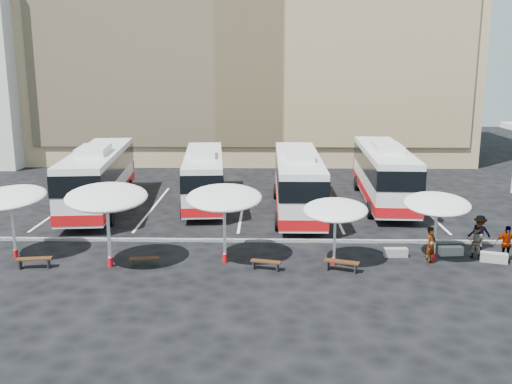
{
  "coord_description": "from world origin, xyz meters",
  "views": [
    {
      "loc": [
        1.66,
        -28.93,
        9.33
      ],
      "look_at": [
        1.0,
        3.0,
        2.2
      ],
      "focal_mm": 40.0,
      "sensor_mm": 36.0,
      "label": 1
    }
  ],
  "objects_px": {
    "wood_bench_3": "(342,264)",
    "passenger_1": "(476,241)",
    "passenger_0": "(431,246)",
    "bus_1": "(204,175)",
    "bus_0": "(99,176)",
    "conc_bench_0": "(396,252)",
    "sunshade_3": "(336,210)",
    "passenger_2": "(506,244)",
    "wood_bench_0": "(34,260)",
    "conc_bench_1": "(451,251)",
    "sunshade_1": "(107,197)",
    "sunshade_2": "(224,198)",
    "bus_3": "(384,172)",
    "sunshade_0": "(10,198)",
    "wood_bench_1": "(144,260)",
    "wood_bench_2": "(266,263)",
    "sunshade_4": "(437,204)",
    "passenger_3": "(479,233)",
    "conc_bench_2": "(494,258)",
    "bus_2": "(298,180)"
  },
  "relations": [
    {
      "from": "sunshade_2",
      "to": "wood_bench_3",
      "type": "bearing_deg",
      "value": -11.65
    },
    {
      "from": "sunshade_3",
      "to": "sunshade_2",
      "type": "bearing_deg",
      "value": 177.07
    },
    {
      "from": "conc_bench_1",
      "to": "passenger_1",
      "type": "relative_size",
      "value": 0.68
    },
    {
      "from": "bus_0",
      "to": "conc_bench_0",
      "type": "relative_size",
      "value": 11.93
    },
    {
      "from": "sunshade_1",
      "to": "sunshade_2",
      "type": "height_order",
      "value": "sunshade_1"
    },
    {
      "from": "sunshade_3",
      "to": "wood_bench_3",
      "type": "relative_size",
      "value": 2.16
    },
    {
      "from": "sunshade_1",
      "to": "wood_bench_3",
      "type": "bearing_deg",
      "value": -2.16
    },
    {
      "from": "sunshade_3",
      "to": "wood_bench_2",
      "type": "xyz_separation_m",
      "value": [
        -3.25,
        -0.74,
        -2.36
      ]
    },
    {
      "from": "sunshade_2",
      "to": "sunshade_4",
      "type": "relative_size",
      "value": 1.09
    },
    {
      "from": "wood_bench_0",
      "to": "conc_bench_1",
      "type": "relative_size",
      "value": 1.41
    },
    {
      "from": "sunshade_3",
      "to": "passenger_2",
      "type": "xyz_separation_m",
      "value": [
        8.36,
        0.66,
        -1.8
      ]
    },
    {
      "from": "wood_bench_2",
      "to": "wood_bench_0",
      "type": "bearing_deg",
      "value": 179.95
    },
    {
      "from": "wood_bench_2",
      "to": "conc_bench_1",
      "type": "height_order",
      "value": "conc_bench_1"
    },
    {
      "from": "wood_bench_3",
      "to": "passenger_3",
      "type": "relative_size",
      "value": 0.92
    },
    {
      "from": "sunshade_2",
      "to": "passenger_0",
      "type": "height_order",
      "value": "sunshade_2"
    },
    {
      "from": "sunshade_1",
      "to": "conc_bench_1",
      "type": "bearing_deg",
      "value": 6.91
    },
    {
      "from": "passenger_0",
      "to": "bus_1",
      "type": "bearing_deg",
      "value": 89.4
    },
    {
      "from": "sunshade_3",
      "to": "wood_bench_2",
      "type": "bearing_deg",
      "value": -167.2
    },
    {
      "from": "wood_bench_1",
      "to": "conc_bench_1",
      "type": "relative_size",
      "value": 1.22
    },
    {
      "from": "passenger_2",
      "to": "conc_bench_1",
      "type": "bearing_deg",
      "value": 164.3
    },
    {
      "from": "wood_bench_3",
      "to": "conc_bench_2",
      "type": "bearing_deg",
      "value": 10.65
    },
    {
      "from": "bus_1",
      "to": "passenger_3",
      "type": "height_order",
      "value": "bus_1"
    },
    {
      "from": "conc_bench_0",
      "to": "conc_bench_2",
      "type": "xyz_separation_m",
      "value": [
        4.57,
        -0.72,
        0.02
      ]
    },
    {
      "from": "sunshade_3",
      "to": "bus_0",
      "type": "bearing_deg",
      "value": 142.89
    },
    {
      "from": "wood_bench_0",
      "to": "conc_bench_0",
      "type": "xyz_separation_m",
      "value": [
        17.34,
        2.0,
        -0.16
      ]
    },
    {
      "from": "conc_bench_0",
      "to": "passenger_1",
      "type": "height_order",
      "value": "passenger_1"
    },
    {
      "from": "sunshade_2",
      "to": "conc_bench_0",
      "type": "distance_m",
      "value": 9.01
    },
    {
      "from": "sunshade_0",
      "to": "passenger_2",
      "type": "relative_size",
      "value": 2.21
    },
    {
      "from": "wood_bench_2",
      "to": "bus_2",
      "type": "bearing_deg",
      "value": 79.39
    },
    {
      "from": "sunshade_0",
      "to": "conc_bench_0",
      "type": "height_order",
      "value": "sunshade_0"
    },
    {
      "from": "conc_bench_0",
      "to": "wood_bench_0",
      "type": "bearing_deg",
      "value": -173.42
    },
    {
      "from": "sunshade_0",
      "to": "sunshade_3",
      "type": "relative_size",
      "value": 1.1
    },
    {
      "from": "sunshade_3",
      "to": "wood_bench_1",
      "type": "distance_m",
      "value": 9.31
    },
    {
      "from": "sunshade_2",
      "to": "conc_bench_1",
      "type": "xyz_separation_m",
      "value": [
        11.27,
        1.3,
        -2.98
      ]
    },
    {
      "from": "sunshade_0",
      "to": "passenger_0",
      "type": "bearing_deg",
      "value": -1.29
    },
    {
      "from": "passenger_0",
      "to": "sunshade_2",
      "type": "bearing_deg",
      "value": 134.34
    },
    {
      "from": "wood_bench_1",
      "to": "passenger_3",
      "type": "distance_m",
      "value": 16.99
    },
    {
      "from": "conc_bench_1",
      "to": "passenger_2",
      "type": "xyz_separation_m",
      "value": [
        2.32,
        -0.9,
        0.68
      ]
    },
    {
      "from": "conc_bench_0",
      "to": "wood_bench_1",
      "type": "bearing_deg",
      "value": -172.26
    },
    {
      "from": "wood_bench_0",
      "to": "conc_bench_1",
      "type": "distance_m",
      "value": 20.29
    },
    {
      "from": "passenger_1",
      "to": "sunshade_2",
      "type": "bearing_deg",
      "value": 37.27
    },
    {
      "from": "wood_bench_3",
      "to": "passenger_1",
      "type": "bearing_deg",
      "value": 16.51
    },
    {
      "from": "sunshade_1",
      "to": "wood_bench_3",
      "type": "distance_m",
      "value": 11.28
    },
    {
      "from": "bus_3",
      "to": "sunshade_0",
      "type": "distance_m",
      "value": 23.8
    },
    {
      "from": "bus_1",
      "to": "passenger_2",
      "type": "xyz_separation_m",
      "value": [
        15.92,
        -11.76,
        -1.05
      ]
    },
    {
      "from": "bus_3",
      "to": "sunshade_2",
      "type": "distance_m",
      "value": 16.14
    },
    {
      "from": "wood_bench_1",
      "to": "passenger_0",
      "type": "height_order",
      "value": "passenger_0"
    },
    {
      "from": "wood_bench_0",
      "to": "passenger_1",
      "type": "relative_size",
      "value": 0.96
    },
    {
      "from": "conc_bench_0",
      "to": "passenger_1",
      "type": "distance_m",
      "value": 3.95
    },
    {
      "from": "sunshade_3",
      "to": "conc_bench_0",
      "type": "distance_m",
      "value": 4.25
    }
  ]
}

